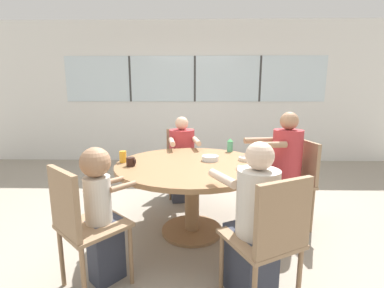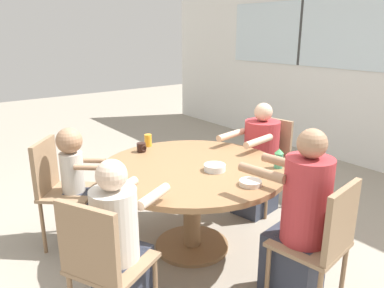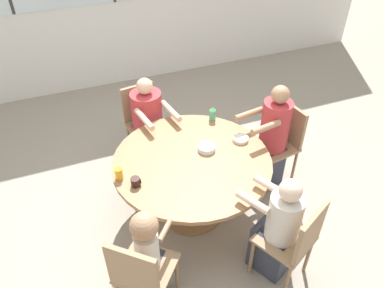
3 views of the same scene
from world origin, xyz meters
name	(u,v)px [view 2 (image 2 of 3)]	position (x,y,z in m)	size (l,w,h in m)	color
ground_plane	(192,246)	(0.00, 0.00, 0.00)	(16.00, 16.00, 0.00)	gray
dining_table	(192,182)	(0.00, 0.00, 0.58)	(1.44, 1.44, 0.71)	olive
chair_for_woman_green_shirt	(101,259)	(0.48, -0.98, 0.54)	(0.54, 0.54, 0.89)	#937556
chair_for_man_blue_shirt	(324,238)	(1.08, 0.17, 0.54)	(0.46, 0.46, 0.89)	#937556
chair_for_man_teal_shirt	(268,155)	(-0.17, 1.08, 0.54)	(0.46, 0.46, 0.89)	#937556
chair_for_toddler	(58,183)	(-0.72, -0.82, 0.54)	(0.56, 0.56, 0.89)	#937556
person_woman_green_shirt	(120,252)	(0.41, -0.83, 0.49)	(0.45, 0.54, 1.06)	#333847
person_man_blue_shirt	(299,228)	(0.92, 0.14, 0.54)	(0.56, 0.36, 1.18)	#333847
person_man_teal_shirt	(258,165)	(-0.15, 0.91, 0.48)	(0.42, 0.65, 1.07)	#333847
person_toddler	(76,186)	(-0.62, -0.71, 0.51)	(0.35, 0.36, 1.00)	#333847
coffee_mug	(142,147)	(-0.55, -0.13, 0.75)	(0.08, 0.08, 0.08)	black
sippy_cup	(279,158)	(0.42, 0.51, 0.79)	(0.07, 0.07, 0.15)	#4CA57F
juice_glass	(149,140)	(-0.66, 0.00, 0.76)	(0.07, 0.07, 0.11)	gold
bowl_white_shallow	(250,183)	(0.53, 0.09, 0.73)	(0.15, 0.15, 0.03)	silver
bowl_cereal	(215,168)	(0.18, 0.08, 0.73)	(0.16, 0.16, 0.05)	silver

